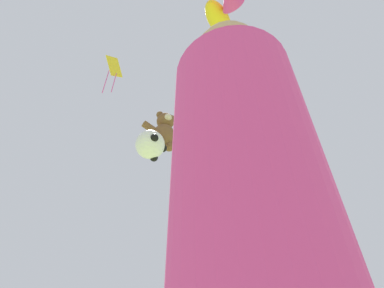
% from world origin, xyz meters
% --- Properties ---
extents(teddy_bear_kite, '(1.83, 0.81, 1.86)m').
position_xyz_m(teddy_bear_kite, '(-0.04, 6.36, 8.85)').
color(teddy_bear_kite, brown).
extents(soccer_ball_kite, '(1.14, 1.13, 1.05)m').
position_xyz_m(soccer_ball_kite, '(-0.60, 6.08, 7.71)').
color(soccer_ball_kite, white).
extents(fish_kite_teal, '(1.49, 1.82, 0.60)m').
position_xyz_m(fish_kite_teal, '(3.48, 5.69, 11.22)').
color(fish_kite_teal, '#19ADB2').
extents(fish_kite_cobalt, '(1.47, 1.56, 0.59)m').
position_xyz_m(fish_kite_cobalt, '(2.25, 4.05, 12.03)').
color(fish_kite_cobalt, blue).
extents(fish_kite_goldfin, '(2.40, 2.04, 0.95)m').
position_xyz_m(fish_kite_goldfin, '(0.97, 2.93, 11.39)').
color(fish_kite_goldfin, yellow).
extents(diamond_kite, '(0.92, 0.84, 2.52)m').
position_xyz_m(diamond_kite, '(-2.50, 6.41, 11.59)').
color(diamond_kite, yellow).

